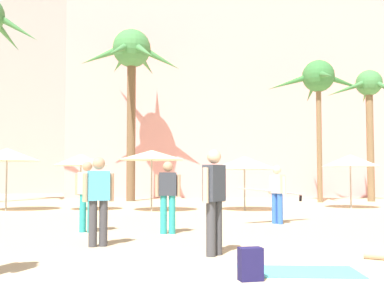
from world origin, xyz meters
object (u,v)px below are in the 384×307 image
Objects in this scene: cafe_umbrella_3 at (350,161)px; person_near_right at (214,197)px; cafe_umbrella_6 at (81,160)px; person_mid_right at (276,192)px; backpack at (250,264)px; person_far_left at (87,193)px; palm_tree_left at (132,60)px; palm_tree_right at (318,82)px; cafe_umbrella_4 at (244,163)px; person_near_left at (168,194)px; cafe_umbrella_0 at (152,155)px; palm_tree_center at (369,96)px; beach_towel at (298,272)px; cafe_umbrella_5 at (7,154)px; person_mid_left at (98,197)px.

person_near_right is (-7.23, -10.87, -1.05)m from cafe_umbrella_3.
person_mid_right is (6.45, -5.47, -1.11)m from cafe_umbrella_6.
backpack is 6.01m from person_far_left.
palm_tree_left is 3.82× the size of person_mid_right.
palm_tree_right is 2.99× the size of person_mid_right.
person_near_left is (-3.20, -7.03, -0.96)m from cafe_umbrella_4.
person_mid_right is (3.62, -4.82, -1.28)m from cafe_umbrella_0.
palm_tree_right is 18.03× the size of backpack.
cafe_umbrella_3 reaches higher than backpack.
palm_tree_center is at bearing 10.39° from palm_tree_right.
cafe_umbrella_3 reaches higher than beach_towel.
cafe_umbrella_3 is 14.15m from cafe_umbrella_5.
palm_tree_right is 18.08m from person_mid_left.
cafe_umbrella_4 is 1.49× the size of person_near_right.
person_near_right reaches higher than person_far_left.
cafe_umbrella_3 is 7.66m from person_mid_right.
backpack is at bearing -82.99° from cafe_umbrella_0.
cafe_umbrella_5 is at bearing 172.88° from cafe_umbrella_0.
person_near_right is at bearing -83.05° from cafe_umbrella_0.
palm_tree_center is at bearing 60.96° from beach_towel.
person_far_left is (-0.19, -14.07, -6.98)m from palm_tree_left.
palm_tree_center is at bearing -6.47° from palm_tree_left.
palm_tree_right is 12.84m from person_mid_right.
cafe_umbrella_4 is 1.03× the size of cafe_umbrella_5.
cafe_umbrella_3 is at bearing -62.18° from person_mid_left.
backpack is at bearing -41.40° from person_near_right.
palm_tree_right is 19.73m from backpack.
person_mid_left is (-12.73, -14.84, -4.87)m from palm_tree_center.
cafe_umbrella_0 reaches higher than cafe_umbrella_3.
person_near_left is (1.75, -14.52, -6.99)m from palm_tree_left.
cafe_umbrella_5 is at bearing 42.32° from person_far_left.
beach_towel is at bearing -56.44° from cafe_umbrella_5.
cafe_umbrella_0 reaches higher than backpack.
person_mid_left is at bearing -154.21° from person_far_left.
person_near_left is at bearing 111.70° from beach_towel.
person_near_right reaches higher than beach_towel.
backpack is at bearing 36.82° from person_mid_right.
palm_tree_center is at bearing 36.34° from cafe_umbrella_4.
palm_tree_left is 10.36m from palm_tree_right.
person_mid_right is at bearing -68.55° from palm_tree_left.
palm_tree_right is 4.44× the size of person_far_left.
cafe_umbrella_6 reaches higher than person_near_right.
palm_tree_right reaches higher than backpack.
person_near_right is at bearing -103.95° from cafe_umbrella_4.
cafe_umbrella_4 is at bearing 158.83° from person_near_left.
palm_tree_right is 2.91× the size of cafe_umbrella_5.
palm_tree_left reaches higher than cafe_umbrella_6.
backpack is (-6.99, -12.69, -1.83)m from cafe_umbrella_3.
beach_towel is at bearing -67.05° from cafe_umbrella_6.
cafe_umbrella_6 reaches higher than person_near_left.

